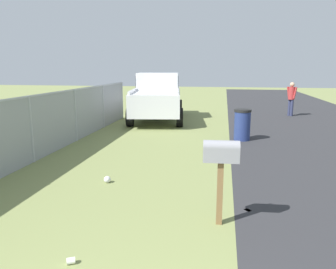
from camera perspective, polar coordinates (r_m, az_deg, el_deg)
mailbox at (r=4.90m, az=9.18°, el=-3.95°), size 0.23×0.54×1.30m
pickup_truck at (r=14.98m, az=-1.84°, el=6.83°), size 5.37×2.81×2.09m
trash_bin at (r=10.97m, az=12.75°, el=1.66°), size 0.54×0.54×1.01m
pedestrian at (r=17.15m, az=20.60°, el=6.16°), size 0.40×0.43×1.63m
fence_section at (r=8.78m, az=-22.67°, el=1.25°), size 14.96×0.07×1.68m
litter_cup_midfield_b at (r=4.44m, az=-16.48°, el=-20.25°), size 0.12×0.13×0.08m
litter_wrapper_midfield_a at (r=5.80m, az=13.64°, el=-12.60°), size 0.15×0.14×0.01m
litter_bag_near_hydrant at (r=6.97m, az=-10.48°, el=-7.67°), size 0.14×0.14×0.14m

